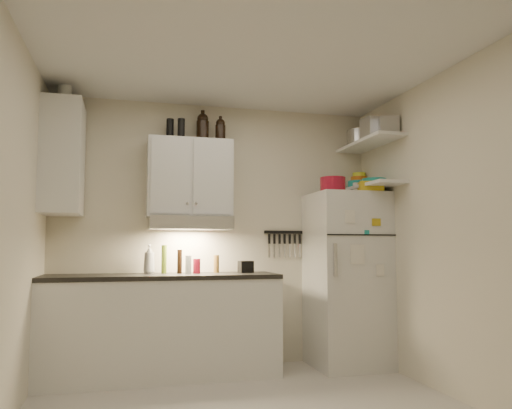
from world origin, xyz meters
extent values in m
cube|color=silver|center=(0.00, 0.00, 2.61)|extent=(3.20, 3.00, 0.02)
cube|color=beige|center=(0.00, 1.51, 1.30)|extent=(3.20, 0.02, 2.60)
cube|color=beige|center=(-1.61, 0.00, 1.30)|extent=(0.02, 3.00, 2.60)
cube|color=beige|center=(1.61, 0.00, 1.30)|extent=(0.02, 3.00, 2.60)
cube|color=white|center=(-0.55, 1.20, 0.44)|extent=(2.10, 0.60, 0.88)
cube|color=black|center=(-0.55, 1.20, 0.90)|extent=(2.10, 0.62, 0.04)
cube|color=white|center=(-0.30, 1.33, 1.83)|extent=(0.80, 0.33, 0.75)
cube|color=white|center=(-1.44, 1.20, 1.95)|extent=(0.33, 0.55, 1.00)
cube|color=silver|center=(-0.30, 1.27, 1.39)|extent=(0.76, 0.46, 0.12)
cube|color=silver|center=(1.25, 1.16, 0.85)|extent=(0.70, 0.68, 1.70)
cube|color=white|center=(1.45, 1.02, 2.20)|extent=(0.30, 0.95, 0.03)
cube|color=white|center=(1.45, 1.02, 1.76)|extent=(0.30, 0.95, 0.03)
cube|color=black|center=(0.70, 1.49, 1.32)|extent=(0.42, 0.02, 0.03)
cylinder|color=maroon|center=(1.05, 1.03, 1.77)|extent=(0.31, 0.31, 0.14)
cube|color=#B89A17|center=(1.41, 0.95, 1.75)|extent=(0.30, 0.34, 0.09)
cylinder|color=silver|center=(1.33, 1.08, 1.75)|extent=(0.08, 0.08, 0.10)
cylinder|color=silver|center=(1.53, 1.38, 2.31)|extent=(0.32, 0.32, 0.20)
cube|color=#AAAAAD|center=(1.42, 0.87, 2.31)|extent=(0.22, 0.20, 0.20)
cube|color=#AAAAAD|center=(1.51, 0.76, 2.30)|extent=(0.22, 0.22, 0.18)
cylinder|color=teal|center=(1.49, 1.35, 1.82)|extent=(0.22, 0.22, 0.09)
cylinder|color=orange|center=(1.52, 1.41, 1.89)|extent=(0.18, 0.18, 0.05)
cylinder|color=yellow|center=(1.52, 1.41, 1.94)|extent=(0.14, 0.14, 0.04)
cylinder|color=teal|center=(1.46, 0.95, 1.80)|extent=(0.29, 0.29, 0.06)
cylinder|color=black|center=(-0.39, 1.31, 2.30)|extent=(0.07, 0.07, 0.20)
cylinder|color=black|center=(-0.49, 1.37, 2.30)|extent=(0.07, 0.07, 0.21)
cylinder|color=silver|center=(-1.44, 1.19, 2.53)|extent=(0.13, 0.13, 0.16)
imported|color=white|center=(-0.67, 1.32, 1.07)|extent=(0.15, 0.15, 0.30)
cylinder|color=brown|center=(-0.03, 1.34, 1.00)|extent=(0.07, 0.07, 0.17)
cylinder|color=#566E1B|center=(-0.53, 1.32, 1.05)|extent=(0.06, 0.06, 0.27)
cylinder|color=black|center=(-0.39, 1.28, 1.03)|extent=(0.05, 0.05, 0.22)
cylinder|color=silver|center=(-0.32, 1.20, 1.00)|extent=(0.06, 0.06, 0.17)
cylinder|color=maroon|center=(-0.24, 1.23, 0.99)|extent=(0.07, 0.07, 0.14)
cube|color=black|center=(0.24, 1.27, 0.98)|extent=(0.15, 0.12, 0.11)
camera|label=1|loc=(-0.88, -3.44, 1.17)|focal=35.00mm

